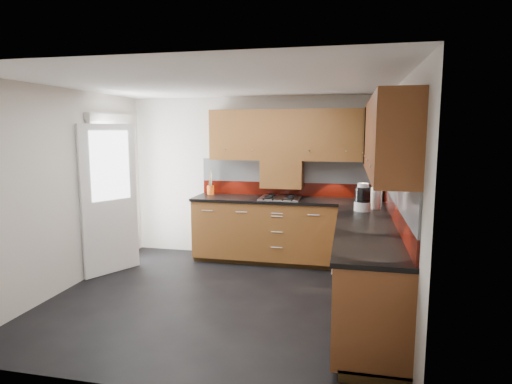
% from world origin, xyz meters
% --- Properties ---
extents(room, '(4.00, 3.80, 2.64)m').
position_xyz_m(room, '(0.00, 0.00, 1.50)').
color(room, black).
extents(base_cabinets, '(2.70, 3.20, 0.95)m').
position_xyz_m(base_cabinets, '(1.07, 0.72, 0.44)').
color(base_cabinets, brown).
rests_on(base_cabinets, room).
extents(countertop, '(2.72, 3.22, 0.04)m').
position_xyz_m(countertop, '(1.05, 0.70, 0.92)').
color(countertop, black).
rests_on(countertop, base_cabinets).
extents(backsplash, '(2.70, 3.20, 0.54)m').
position_xyz_m(backsplash, '(1.28, 0.93, 1.21)').
color(backsplash, maroon).
rests_on(backsplash, countertop).
extents(upper_cabinets, '(2.50, 3.20, 0.72)m').
position_xyz_m(upper_cabinets, '(1.23, 0.78, 1.84)').
color(upper_cabinets, brown).
rests_on(upper_cabinets, room).
extents(extractor_hood, '(0.60, 0.33, 0.40)m').
position_xyz_m(extractor_hood, '(0.45, 1.64, 1.28)').
color(extractor_hood, brown).
rests_on(extractor_hood, room).
extents(glass_cabinet, '(0.32, 0.80, 0.66)m').
position_xyz_m(glass_cabinet, '(1.71, 1.07, 1.87)').
color(glass_cabinet, black).
rests_on(glass_cabinet, room).
extents(back_door, '(0.42, 1.19, 2.04)m').
position_xyz_m(back_door, '(-1.78, 0.75, 1.03)').
color(back_door, white).
rests_on(back_door, room).
extents(gas_hob, '(0.57, 0.50, 0.04)m').
position_xyz_m(gas_hob, '(0.45, 1.47, 0.95)').
color(gas_hob, silver).
rests_on(gas_hob, countertop).
extents(utensil_pot, '(0.11, 0.11, 0.38)m').
position_xyz_m(utensil_pot, '(-0.65, 1.66, 1.03)').
color(utensil_pot, orange).
rests_on(utensil_pot, countertop).
extents(toaster, '(0.31, 0.25, 0.20)m').
position_xyz_m(toaster, '(1.75, 1.60, 1.03)').
color(toaster, silver).
rests_on(toaster, countertop).
extents(food_processor, '(0.20, 0.20, 0.33)m').
position_xyz_m(food_processor, '(1.57, 0.76, 1.09)').
color(food_processor, white).
rests_on(food_processor, countertop).
extents(paper_towel, '(0.15, 0.15, 0.26)m').
position_xyz_m(paper_towel, '(1.73, 0.93, 1.07)').
color(paper_towel, white).
rests_on(paper_towel, countertop).
extents(orange_cloth, '(0.17, 0.15, 0.02)m').
position_xyz_m(orange_cloth, '(1.56, 0.97, 0.95)').
color(orange_cloth, orange).
rests_on(orange_cloth, countertop).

